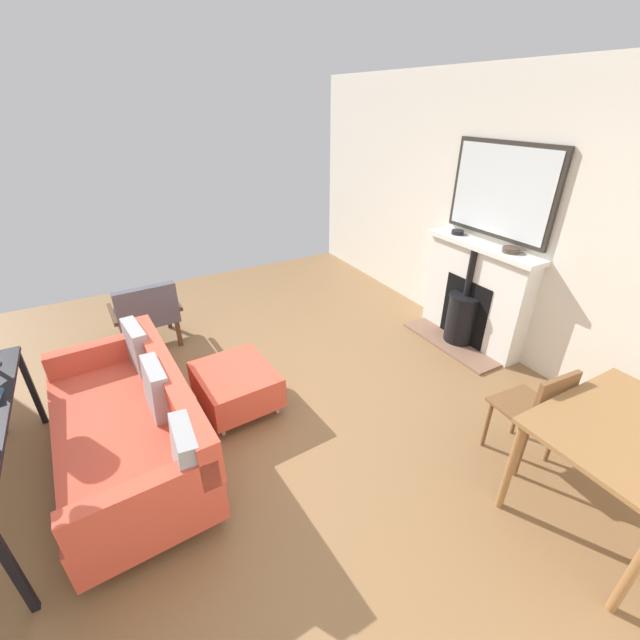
{
  "coord_description": "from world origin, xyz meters",
  "views": [
    {
      "loc": [
        0.68,
        2.89,
        2.42
      ],
      "look_at": [
        -0.86,
        0.12,
        0.71
      ],
      "focal_mm": 23.0,
      "sensor_mm": 36.0,
      "label": 1
    }
  ],
  "objects_px": {
    "fireplace": "(472,299)",
    "armchair_accent": "(147,312)",
    "mantel_bowl_far": "(511,250)",
    "dining_chair_near_fireplace": "(537,409)",
    "sofa": "(133,425)",
    "ottoman": "(236,384)",
    "mantel_bowl_near": "(458,232)",
    "dining_table": "(630,443)"
  },
  "relations": [
    {
      "from": "sofa",
      "to": "armchair_accent",
      "type": "bearing_deg",
      "value": -102.24
    },
    {
      "from": "fireplace",
      "to": "ottoman",
      "type": "height_order",
      "value": "fireplace"
    },
    {
      "from": "fireplace",
      "to": "ottoman",
      "type": "xyz_separation_m",
      "value": [
        2.63,
        -0.16,
        -0.28
      ]
    },
    {
      "from": "mantel_bowl_near",
      "to": "armchair_accent",
      "type": "xyz_separation_m",
      "value": [
        3.15,
        -1.2,
        -0.72
      ]
    },
    {
      "from": "mantel_bowl_near",
      "to": "ottoman",
      "type": "height_order",
      "value": "mantel_bowl_near"
    },
    {
      "from": "ottoman",
      "to": "mantel_bowl_near",
      "type": "bearing_deg",
      "value": -175.43
    },
    {
      "from": "sofa",
      "to": "dining_table",
      "type": "height_order",
      "value": "sofa"
    },
    {
      "from": "armchair_accent",
      "to": "sofa",
      "type": "bearing_deg",
      "value": 77.76
    },
    {
      "from": "mantel_bowl_far",
      "to": "dining_table",
      "type": "bearing_deg",
      "value": 60.51
    },
    {
      "from": "mantel_bowl_near",
      "to": "ottoman",
      "type": "xyz_separation_m",
      "value": [
        2.66,
        0.21,
        -0.92
      ]
    },
    {
      "from": "armchair_accent",
      "to": "dining_table",
      "type": "relative_size",
      "value": 0.73
    },
    {
      "from": "sofa",
      "to": "armchair_accent",
      "type": "height_order",
      "value": "sofa"
    },
    {
      "from": "fireplace",
      "to": "sofa",
      "type": "bearing_deg",
      "value": 1.39
    },
    {
      "from": "armchair_accent",
      "to": "dining_table",
      "type": "distance_m",
      "value": 4.22
    },
    {
      "from": "fireplace",
      "to": "sofa",
      "type": "xyz_separation_m",
      "value": [
        3.48,
        0.08,
        -0.17
      ]
    },
    {
      "from": "ottoman",
      "to": "fireplace",
      "type": "bearing_deg",
      "value": 176.56
    },
    {
      "from": "fireplace",
      "to": "armchair_accent",
      "type": "bearing_deg",
      "value": -26.65
    },
    {
      "from": "sofa",
      "to": "dining_table",
      "type": "xyz_separation_m",
      "value": [
        -2.52,
        1.97,
        0.32
      ]
    },
    {
      "from": "mantel_bowl_near",
      "to": "dining_chair_near_fireplace",
      "type": "bearing_deg",
      "value": 62.05
    },
    {
      "from": "mantel_bowl_near",
      "to": "dining_table",
      "type": "distance_m",
      "value": 2.66
    },
    {
      "from": "sofa",
      "to": "ottoman",
      "type": "bearing_deg",
      "value": -163.97
    },
    {
      "from": "fireplace",
      "to": "mantel_bowl_far",
      "type": "xyz_separation_m",
      "value": [
        -0.03,
        0.31,
        0.65
      ]
    },
    {
      "from": "mantel_bowl_near",
      "to": "fireplace",
      "type": "bearing_deg",
      "value": 85.86
    },
    {
      "from": "sofa",
      "to": "armchair_accent",
      "type": "xyz_separation_m",
      "value": [
        -0.36,
        -1.65,
        0.09
      ]
    },
    {
      "from": "fireplace",
      "to": "dining_table",
      "type": "distance_m",
      "value": 2.27
    },
    {
      "from": "dining_table",
      "to": "dining_chair_near_fireplace",
      "type": "height_order",
      "value": "dining_chair_near_fireplace"
    },
    {
      "from": "fireplace",
      "to": "dining_chair_near_fireplace",
      "type": "xyz_separation_m",
      "value": [
        0.96,
        1.49,
        -0.01
      ]
    },
    {
      "from": "fireplace",
      "to": "armchair_accent",
      "type": "distance_m",
      "value": 3.49
    },
    {
      "from": "dining_chair_near_fireplace",
      "to": "dining_table",
      "type": "bearing_deg",
      "value": 90.56
    },
    {
      "from": "mantel_bowl_far",
      "to": "sofa",
      "type": "xyz_separation_m",
      "value": [
        3.51,
        -0.23,
        -0.82
      ]
    },
    {
      "from": "mantel_bowl_far",
      "to": "ottoman",
      "type": "relative_size",
      "value": 0.22
    },
    {
      "from": "mantel_bowl_far",
      "to": "dining_table",
      "type": "relative_size",
      "value": 0.15
    },
    {
      "from": "dining_chair_near_fireplace",
      "to": "armchair_accent",
      "type": "bearing_deg",
      "value": -54.8
    },
    {
      "from": "mantel_bowl_near",
      "to": "sofa",
      "type": "xyz_separation_m",
      "value": [
        3.51,
        0.46,
        -0.82
      ]
    },
    {
      "from": "dining_chair_near_fireplace",
      "to": "sofa",
      "type": "bearing_deg",
      "value": -29.26
    },
    {
      "from": "dining_table",
      "to": "dining_chair_near_fireplace",
      "type": "bearing_deg",
      "value": -89.44
    },
    {
      "from": "fireplace",
      "to": "sofa",
      "type": "height_order",
      "value": "fireplace"
    },
    {
      "from": "ottoman",
      "to": "mantel_bowl_far",
      "type": "bearing_deg",
      "value": 169.98
    },
    {
      "from": "fireplace",
      "to": "dining_table",
      "type": "bearing_deg",
      "value": 64.99
    },
    {
      "from": "mantel_bowl_near",
      "to": "mantel_bowl_far",
      "type": "xyz_separation_m",
      "value": [
        0.0,
        0.68,
        0.0
      ]
    },
    {
      "from": "sofa",
      "to": "armchair_accent",
      "type": "relative_size",
      "value": 2.41
    },
    {
      "from": "fireplace",
      "to": "mantel_bowl_far",
      "type": "distance_m",
      "value": 0.72
    }
  ]
}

